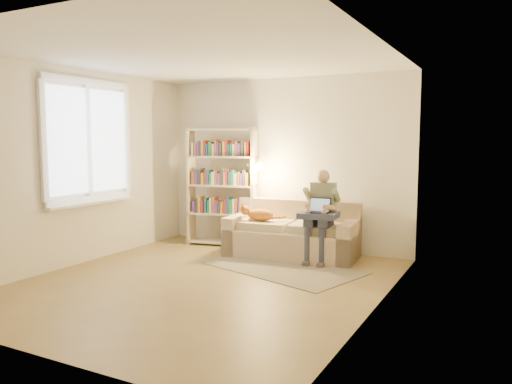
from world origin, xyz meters
The scene contains 14 objects.
floor centered at (0.00, 0.00, 0.00)m, with size 4.50×4.50×0.00m, color olive.
ceiling centered at (0.00, 0.00, 2.60)m, with size 4.00×4.50×0.02m, color white.
wall_left centered at (-2.00, 0.00, 1.30)m, with size 0.02×4.50×2.60m, color silver.
wall_right centered at (2.00, 0.00, 1.30)m, with size 0.02×4.50×2.60m, color silver.
wall_back centered at (0.00, 2.25, 1.30)m, with size 4.00×0.02×2.60m, color silver.
wall_front centered at (0.00, -2.25, 1.30)m, with size 4.00×0.02×2.60m, color silver.
window centered at (-1.95, 0.20, 1.38)m, with size 0.12×1.52×1.69m.
sofa centered at (0.38, 1.74, 0.28)m, with size 1.91×0.99×0.78m.
person centered at (0.84, 1.64, 0.72)m, with size 0.38×0.56×1.26m.
cat centered at (-0.06, 1.58, 0.59)m, with size 0.60×0.25×0.22m.
blanket centered at (0.77, 1.53, 0.66)m, with size 0.50×0.41×0.07m, color #2D334F.
laptop centered at (0.77, 1.54, 0.74)m, with size 0.31×0.26×0.25m.
bookshelf centered at (-0.90, 1.90, 1.02)m, with size 1.26×0.49×1.85m.
rug centered at (0.55, 1.04, 0.01)m, with size 1.95×1.15×0.01m, color gray.
Camera 1 is at (3.17, -4.75, 1.67)m, focal length 35.00 mm.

